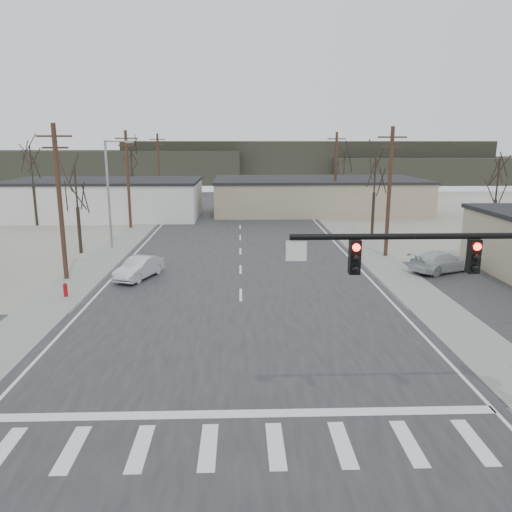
{
  "coord_description": "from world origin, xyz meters",
  "views": [
    {
      "loc": [
        -0.02,
        -20.16,
        8.86
      ],
      "look_at": [
        0.87,
        7.1,
        2.6
      ],
      "focal_mm": 35.0,
      "sensor_mm": 36.0,
      "label": 1
    }
  ],
  "objects_px": {
    "car_far_b": "(224,197)",
    "fire_hydrant": "(65,290)",
    "traffic_signal_mast": "(507,286)",
    "car_parked_silver": "(441,262)",
    "car_far_a": "(297,206)",
    "sedan_crossing": "(139,268)"
  },
  "relations": [
    {
      "from": "traffic_signal_mast",
      "to": "fire_hydrant",
      "type": "bearing_deg",
      "value": 141.87
    },
    {
      "from": "traffic_signal_mast",
      "to": "fire_hydrant",
      "type": "height_order",
      "value": "traffic_signal_mast"
    },
    {
      "from": "fire_hydrant",
      "to": "car_parked_silver",
      "type": "xyz_separation_m",
      "value": [
        24.14,
        5.0,
        0.3
      ]
    },
    {
      "from": "car_far_b",
      "to": "fire_hydrant",
      "type": "bearing_deg",
      "value": -98.95
    },
    {
      "from": "fire_hydrant",
      "to": "car_far_a",
      "type": "relative_size",
      "value": 0.15
    },
    {
      "from": "fire_hydrant",
      "to": "car_far_b",
      "type": "relative_size",
      "value": 0.25
    },
    {
      "from": "fire_hydrant",
      "to": "traffic_signal_mast",
      "type": "bearing_deg",
      "value": -38.13
    },
    {
      "from": "car_far_b",
      "to": "car_parked_silver",
      "type": "height_order",
      "value": "car_parked_silver"
    },
    {
      "from": "traffic_signal_mast",
      "to": "sedan_crossing",
      "type": "xyz_separation_m",
      "value": [
        -14.59,
        18.15,
        -3.93
      ]
    },
    {
      "from": "traffic_signal_mast",
      "to": "sedan_crossing",
      "type": "relative_size",
      "value": 2.11
    },
    {
      "from": "car_far_a",
      "to": "car_parked_silver",
      "type": "xyz_separation_m",
      "value": [
        6.66,
        -29.59,
        -0.11
      ]
    },
    {
      "from": "sedan_crossing",
      "to": "traffic_signal_mast",
      "type": "bearing_deg",
      "value": -30.87
    },
    {
      "from": "sedan_crossing",
      "to": "car_far_a",
      "type": "height_order",
      "value": "car_far_a"
    },
    {
      "from": "sedan_crossing",
      "to": "car_parked_silver",
      "type": "relative_size",
      "value": 0.86
    },
    {
      "from": "traffic_signal_mast",
      "to": "sedan_crossing",
      "type": "height_order",
      "value": "traffic_signal_mast"
    },
    {
      "from": "sedan_crossing",
      "to": "car_parked_silver",
      "type": "height_order",
      "value": "car_parked_silver"
    },
    {
      "from": "traffic_signal_mast",
      "to": "car_far_a",
      "type": "height_order",
      "value": "traffic_signal_mast"
    },
    {
      "from": "car_parked_silver",
      "to": "car_far_b",
      "type": "bearing_deg",
      "value": -5.42
    },
    {
      "from": "fire_hydrant",
      "to": "car_parked_silver",
      "type": "bearing_deg",
      "value": 11.7
    },
    {
      "from": "traffic_signal_mast",
      "to": "car_far_a",
      "type": "xyz_separation_m",
      "value": [
        -0.61,
        48.79,
        -3.81
      ]
    },
    {
      "from": "sedan_crossing",
      "to": "car_far_b",
      "type": "distance_m",
      "value": 44.22
    },
    {
      "from": "car_far_a",
      "to": "car_far_b",
      "type": "xyz_separation_m",
      "value": [
        -9.77,
        13.37,
        -0.21
      ]
    }
  ]
}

